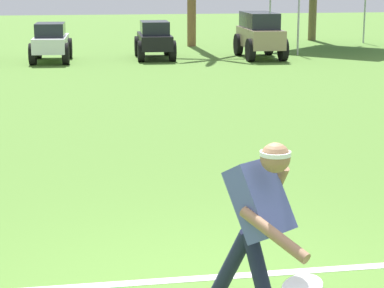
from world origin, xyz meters
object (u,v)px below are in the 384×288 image
Objects in this scene: frisbee_in_flight at (302,287)px; parked_car_slot_d at (260,34)px; frisbee_thrower at (258,222)px; parked_car_slot_b at (51,42)px; parked_car_slot_c at (155,39)px.

frisbee_in_flight is 0.15× the size of parked_car_slot_d.
frisbee_thrower is 0.62× the size of parked_car_slot_b.
frisbee_thrower is 0.58× the size of parked_car_slot_d.
parked_car_slot_d is (3.95, 17.40, 0.19)m from frisbee_in_flight.
frisbee_thrower is 17.33m from parked_car_slot_d.
frisbee_thrower is 0.63× the size of parked_car_slot_c.
frisbee_thrower is 16.95m from parked_car_slot_b.
frisbee_thrower is 3.77× the size of frisbee_in_flight.
frisbee_thrower reaches higher than frisbee_in_flight.
parked_car_slot_d is at bearing 76.27° from frisbee_thrower.
parked_car_slot_d is (3.11, -0.29, 0.16)m from parked_car_slot_c.
parked_car_slot_d reaches higher than frisbee_in_flight.
parked_car_slot_b and parked_car_slot_c have the same top height.
parked_car_slot_c is (1.01, 17.13, -0.22)m from frisbee_thrower.
parked_car_slot_d is at bearing 77.21° from frisbee_in_flight.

